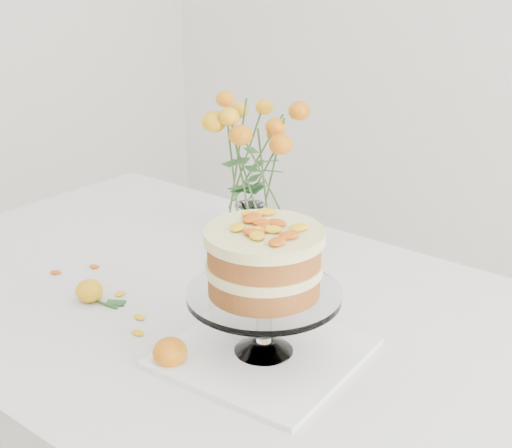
% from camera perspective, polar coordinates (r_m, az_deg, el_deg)
% --- Properties ---
extents(table, '(1.43, 0.93, 0.76)m').
position_cam_1_polar(table, '(1.46, -4.48, -8.48)').
color(table, '#A2795E').
rests_on(table, ground).
extents(napkin, '(0.32, 0.32, 0.01)m').
position_cam_1_polar(napkin, '(1.22, 0.62, -10.26)').
color(napkin, white).
rests_on(napkin, table).
extents(cake_stand, '(0.25, 0.25, 0.23)m').
position_cam_1_polar(cake_stand, '(1.14, 0.65, -3.54)').
color(cake_stand, silver).
rests_on(cake_stand, napkin).
extents(rose_vase, '(0.31, 0.31, 0.36)m').
position_cam_1_polar(rose_vase, '(1.59, -0.47, 5.69)').
color(rose_vase, silver).
rests_on(rose_vase, table).
extents(loose_rose_near, '(0.09, 0.05, 0.04)m').
position_cam_1_polar(loose_rose_near, '(1.42, -13.17, -5.24)').
color(loose_rose_near, yellow).
rests_on(loose_rose_near, table).
extents(loose_rose_far, '(0.10, 0.06, 0.05)m').
position_cam_1_polar(loose_rose_far, '(1.19, -6.89, -10.17)').
color(loose_rose_far, '#C34D09').
rests_on(loose_rose_far, table).
extents(stray_petal_a, '(0.03, 0.02, 0.00)m').
position_cam_1_polar(stray_petal_a, '(1.44, -10.83, -5.52)').
color(stray_petal_a, yellow).
rests_on(stray_petal_a, table).
extents(stray_petal_b, '(0.03, 0.02, 0.00)m').
position_cam_1_polar(stray_petal_b, '(1.35, -9.31, -7.38)').
color(stray_petal_b, yellow).
rests_on(stray_petal_b, table).
extents(stray_petal_c, '(0.03, 0.02, 0.00)m').
position_cam_1_polar(stray_petal_c, '(1.30, -9.43, -8.59)').
color(stray_petal_c, yellow).
rests_on(stray_petal_c, table).
extents(stray_petal_d, '(0.03, 0.02, 0.00)m').
position_cam_1_polar(stray_petal_d, '(1.57, -12.80, -3.35)').
color(stray_petal_d, yellow).
rests_on(stray_petal_d, table).
extents(stray_petal_e, '(0.03, 0.02, 0.00)m').
position_cam_1_polar(stray_petal_e, '(1.56, -15.73, -3.76)').
color(stray_petal_e, yellow).
rests_on(stray_petal_e, table).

